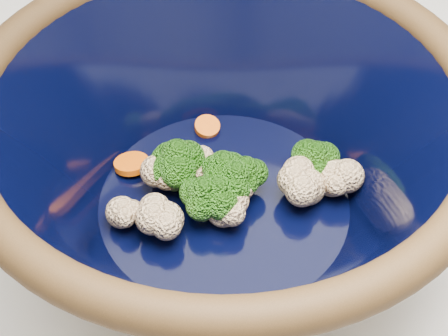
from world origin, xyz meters
The scene contains 3 objects.
counter centered at (0.00, 0.00, 0.45)m, with size 1.20×1.20×0.90m, color white.
mixing_bowl centered at (-0.12, -0.11, 1.00)m, with size 0.40×0.40×0.17m.
vegetable_pile centered at (-0.12, -0.10, 0.96)m, with size 0.20×0.15×0.05m.
Camera 1 is at (-0.31, -0.40, 1.36)m, focal length 50.00 mm.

